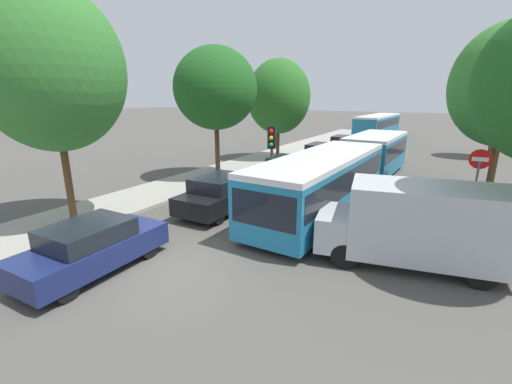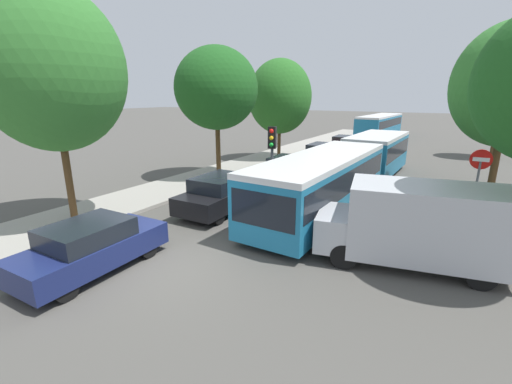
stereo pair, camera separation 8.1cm
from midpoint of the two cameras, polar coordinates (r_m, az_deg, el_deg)
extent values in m
plane|color=#4F4C47|center=(10.02, -13.35, -12.14)|extent=(200.00, 200.00, 0.00)
cube|color=#9E998E|center=(27.45, 3.55, 6.23)|extent=(3.20, 45.74, 0.14)
cube|color=teal|center=(13.73, 11.06, 1.22)|extent=(2.72, 9.11, 1.95)
cube|color=black|center=(13.65, 11.14, 2.65)|extent=(2.73, 8.75, 0.86)
cube|color=silver|center=(13.50, 11.30, 5.62)|extent=(2.72, 9.11, 0.19)
cube|color=teal|center=(21.77, 19.50, 5.95)|extent=(2.62, 6.26, 1.95)
cube|color=black|center=(21.72, 19.59, 6.86)|extent=(2.64, 6.01, 0.86)
cube|color=silver|center=(21.63, 19.77, 8.74)|extent=(2.62, 6.26, 0.19)
cylinder|color=black|center=(18.36, 16.88, 4.49)|extent=(1.82, 1.01, 1.79)
cube|color=black|center=(9.79, 1.34, -2.99)|extent=(2.14, 0.16, 1.05)
cylinder|color=black|center=(11.05, 10.18, -6.51)|extent=(0.32, 0.96, 0.95)
cylinder|color=black|center=(11.90, 1.08, -4.60)|extent=(0.32, 0.96, 0.95)
cylinder|color=black|center=(16.30, 18.04, 0.27)|extent=(0.32, 0.96, 0.95)
cylinder|color=black|center=(16.88, 11.37, 1.27)|extent=(0.32, 0.96, 0.95)
cylinder|color=black|center=(21.70, 21.93, 3.64)|extent=(0.32, 0.96, 0.95)
cylinder|color=black|center=(22.15, 16.77, 4.34)|extent=(0.32, 0.96, 0.95)
cube|color=teal|center=(42.89, 19.97, 10.38)|extent=(3.04, 11.46, 1.97)
cube|color=black|center=(42.87, 20.01, 10.85)|extent=(3.03, 10.89, 0.83)
cube|color=silver|center=(42.82, 20.10, 11.82)|extent=(3.04, 11.46, 0.20)
cylinder|color=black|center=(46.83, 19.73, 9.84)|extent=(0.34, 1.00, 0.99)
cylinder|color=black|center=(46.38, 22.29, 9.54)|extent=(0.34, 1.00, 0.99)
cylinder|color=black|center=(39.95, 17.19, 9.18)|extent=(0.34, 1.00, 0.99)
cylinder|color=black|center=(39.42, 20.16, 8.84)|extent=(0.34, 1.00, 0.99)
cube|color=navy|center=(10.37, -25.36, -8.82)|extent=(1.79, 4.03, 0.65)
cube|color=black|center=(10.11, -26.18, -6.04)|extent=(1.61, 2.13, 0.49)
cylinder|color=black|center=(11.69, -22.21, -7.12)|extent=(0.22, 0.61, 0.61)
cylinder|color=black|center=(10.68, -17.34, -8.82)|extent=(0.22, 0.61, 0.61)
cylinder|color=black|center=(10.48, -33.25, -11.31)|extent=(0.22, 0.61, 0.61)
cylinder|color=black|center=(9.34, -29.00, -13.91)|extent=(0.22, 0.61, 0.61)
cube|color=black|center=(14.15, -5.52, -0.74)|extent=(1.92, 4.32, 0.69)
cube|color=black|center=(13.91, -5.82, 1.57)|extent=(1.72, 2.28, 0.53)
cylinder|color=black|center=(15.73, -4.94, -0.11)|extent=(0.24, 0.66, 0.65)
cylinder|color=black|center=(14.96, -0.10, -0.89)|extent=(0.24, 0.66, 0.65)
cylinder|color=black|center=(13.66, -11.40, -2.86)|extent=(0.24, 0.66, 0.65)
cylinder|color=black|center=(12.76, -6.16, -3.97)|extent=(0.24, 0.66, 0.65)
cube|color=white|center=(19.30, 5.31, 3.58)|extent=(1.75, 3.95, 0.63)
cube|color=black|center=(19.11, 5.24, 5.17)|extent=(1.57, 2.09, 0.48)
cylinder|color=black|center=(20.75, 4.95, 3.72)|extent=(0.22, 0.60, 0.60)
cylinder|color=black|center=(20.23, 8.55, 3.29)|extent=(0.22, 0.60, 0.60)
cylinder|color=black|center=(18.55, 1.74, 2.32)|extent=(0.22, 0.60, 0.60)
cylinder|color=black|center=(17.97, 5.68, 1.80)|extent=(0.22, 0.60, 0.60)
cube|color=tan|center=(24.17, 11.11, 5.92)|extent=(1.86, 4.21, 0.67)
cube|color=black|center=(23.98, 11.11, 7.28)|extent=(1.68, 2.22, 0.52)
cylinder|color=black|center=(25.69, 10.45, 5.90)|extent=(0.23, 0.64, 0.63)
cylinder|color=black|center=(25.26, 13.64, 5.55)|extent=(0.23, 0.64, 0.63)
cylinder|color=black|center=(23.22, 8.28, 4.96)|extent=(0.23, 0.64, 0.63)
cylinder|color=black|center=(22.74, 11.78, 4.56)|extent=(0.23, 0.64, 0.63)
cube|color=#B21E19|center=(30.10, 14.55, 7.54)|extent=(1.74, 3.93, 0.63)
cube|color=black|center=(29.94, 14.58, 8.57)|extent=(1.57, 2.08, 0.48)
cylinder|color=black|center=(31.51, 13.89, 7.46)|extent=(0.22, 0.60, 0.59)
cylinder|color=black|center=(31.17, 16.36, 7.20)|extent=(0.22, 0.60, 0.59)
cylinder|color=black|center=(29.14, 12.55, 6.89)|extent=(0.22, 0.60, 0.59)
cylinder|color=black|center=(28.77, 15.20, 6.61)|extent=(0.22, 0.60, 0.59)
cube|color=#B7BABF|center=(10.43, 26.96, -4.51)|extent=(4.42, 2.79, 2.00)
cube|color=#B7BABF|center=(10.50, 13.00, -5.75)|extent=(1.27, 2.04, 1.00)
cylinder|color=black|center=(9.89, 14.61, -10.28)|extent=(0.75, 0.38, 0.72)
cylinder|color=black|center=(11.43, 15.33, -6.70)|extent=(0.75, 0.38, 0.72)
cylinder|color=black|center=(10.28, 33.62, -11.54)|extent=(0.75, 0.38, 0.72)
cylinder|color=black|center=(11.77, 31.69, -7.93)|extent=(0.75, 0.38, 0.72)
cylinder|color=#56595E|center=(14.47, 2.82, 4.13)|extent=(0.12, 0.12, 3.40)
cube|color=black|center=(14.27, 2.88, 9.05)|extent=(0.37, 0.31, 0.90)
sphere|color=red|center=(14.09, 2.75, 10.11)|extent=(0.18, 0.18, 0.18)
sphere|color=#EAAD14|center=(14.12, 2.74, 8.98)|extent=(0.18, 0.18, 0.18)
sphere|color=green|center=(14.16, 2.72, 7.86)|extent=(0.18, 0.18, 0.18)
cylinder|color=#56595E|center=(14.60, 32.78, -0.33)|extent=(0.08, 0.08, 2.40)
cylinder|color=red|center=(14.35, 33.53, 4.55)|extent=(0.70, 0.03, 0.70)
cube|color=white|center=(14.33, 33.54, 4.54)|extent=(0.50, 0.04, 0.14)
cylinder|color=#51381E|center=(14.22, -28.62, 1.98)|extent=(0.26, 0.26, 3.40)
ellipsoid|color=#33752D|center=(13.94, -30.73, 17.14)|extent=(4.79, 4.79, 5.49)
ellipsoid|color=#1E561E|center=(13.35, -29.82, 13.84)|extent=(2.88, 2.88, 3.02)
cylinder|color=#51381E|center=(19.84, -6.21, 7.11)|extent=(0.27, 0.27, 3.31)
ellipsoid|color=#1E561E|center=(19.62, -6.51, 16.77)|extent=(4.56, 4.56, 4.46)
cylinder|color=#51381E|center=(25.65, 3.95, 8.29)|extent=(0.25, 0.25, 2.57)
ellipsoid|color=#286623|center=(25.44, 4.09, 15.56)|extent=(4.52, 4.52, 5.23)
ellipsoid|color=#1E561E|center=(25.76, 4.83, 13.80)|extent=(2.71, 2.71, 2.87)
cylinder|color=#51381E|center=(19.34, 35.06, 3.70)|extent=(0.32, 0.32, 3.04)
ellipsoid|color=#33752D|center=(19.09, 36.77, 14.09)|extent=(4.76, 4.76, 5.37)
cylinder|color=#51381E|center=(31.74, 34.99, 7.13)|extent=(0.33, 0.33, 2.77)
ellipsoid|color=#286623|center=(31.58, 35.85, 12.42)|extent=(3.48, 3.48, 4.22)
camera|label=1|loc=(0.04, -89.82, 0.05)|focal=24.00mm
camera|label=2|loc=(0.04, 90.18, -0.05)|focal=24.00mm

